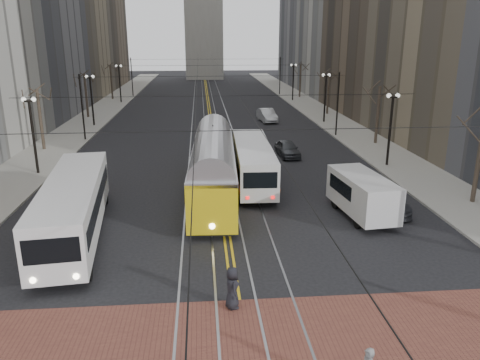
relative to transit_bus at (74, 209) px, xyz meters
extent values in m
plane|color=black|center=(7.89, -5.94, -1.54)|extent=(260.00, 260.00, 0.00)
cube|color=gray|center=(-7.11, 39.06, -1.46)|extent=(5.00, 140.00, 0.15)
cube|color=gray|center=(22.89, 39.06, -1.46)|extent=(5.00, 140.00, 0.15)
cube|color=brown|center=(7.89, -9.94, -1.53)|extent=(25.00, 6.00, 0.01)
cube|color=gray|center=(7.89, 39.06, -1.53)|extent=(4.80, 130.00, 0.02)
cube|color=gold|center=(7.89, 39.06, -1.53)|extent=(0.42, 130.00, 0.01)
cylinder|color=black|center=(-5.81, 12.06, 1.26)|extent=(0.20, 0.20, 5.60)
cylinder|color=black|center=(-5.81, 32.06, 1.26)|extent=(0.20, 0.20, 5.60)
cylinder|color=black|center=(-5.81, 52.06, 1.26)|extent=(0.20, 0.20, 5.60)
cylinder|color=black|center=(21.59, 12.06, 1.26)|extent=(0.20, 0.20, 5.60)
cylinder|color=black|center=(21.59, 32.06, 1.26)|extent=(0.20, 0.20, 5.60)
cylinder|color=black|center=(21.59, 52.06, 1.26)|extent=(0.20, 0.20, 5.60)
cylinder|color=#382D23|center=(-7.81, 20.06, 1.26)|extent=(0.28, 0.28, 5.60)
cylinder|color=#382D23|center=(-7.81, 38.06, 1.26)|extent=(0.28, 0.28, 5.60)
cylinder|color=#382D23|center=(-7.81, 56.06, 1.26)|extent=(0.28, 0.28, 5.60)
cylinder|color=#382D23|center=(23.59, 3.06, 1.26)|extent=(0.28, 0.28, 5.60)
cylinder|color=#382D23|center=(23.59, 20.06, 1.26)|extent=(0.28, 0.28, 5.60)
cylinder|color=#382D23|center=(23.59, 38.06, 1.26)|extent=(0.28, 0.28, 5.60)
cylinder|color=#382D23|center=(23.59, 56.06, 1.26)|extent=(0.28, 0.28, 5.60)
cylinder|color=black|center=(6.39, 39.06, 4.46)|extent=(0.03, 120.00, 0.03)
cylinder|color=black|center=(9.39, 39.06, 4.46)|extent=(0.03, 120.00, 0.03)
cylinder|color=black|center=(-5.01, 24.06, 1.76)|extent=(0.16, 0.16, 6.60)
cylinder|color=black|center=(-5.01, 60.06, 1.76)|extent=(0.16, 0.16, 6.60)
cylinder|color=black|center=(20.79, 24.06, 1.76)|extent=(0.16, 0.16, 6.60)
cylinder|color=black|center=(20.79, 60.06, 1.76)|extent=(0.16, 0.16, 6.60)
cube|color=silver|center=(0.00, 0.00, 0.00)|extent=(3.93, 12.49, 3.07)
cube|color=gold|center=(7.39, 5.77, 0.15)|extent=(3.22, 14.36, 3.36)
cube|color=silver|center=(10.27, 8.47, -0.10)|extent=(2.71, 11.03, 2.86)
cube|color=silver|center=(15.84, 1.50, -0.30)|extent=(2.76, 5.80, 2.47)
imported|color=#3B3E42|center=(14.16, 16.06, -0.84)|extent=(1.96, 4.18, 1.38)
imported|color=#B5B8BD|center=(14.80, 33.52, -0.75)|extent=(2.21, 4.91, 1.56)
imported|color=#3D3F45|center=(17.39, 2.56, -0.81)|extent=(2.56, 5.19, 1.45)
imported|color=black|center=(7.71, -7.44, -0.67)|extent=(0.67, 0.91, 1.71)
camera|label=1|loc=(6.67, -23.33, 8.58)|focal=35.00mm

